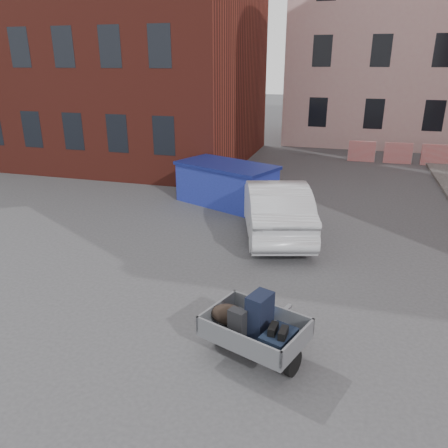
% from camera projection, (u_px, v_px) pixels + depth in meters
% --- Properties ---
extents(ground, '(120.00, 120.00, 0.00)m').
position_uv_depth(ground, '(237.00, 305.00, 8.96)').
color(ground, '#38383A').
rests_on(ground, ground).
extents(building_brick, '(12.00, 10.00, 14.00)m').
position_uv_depth(building_brick, '(123.00, 9.00, 20.54)').
color(building_brick, '#591E16').
rests_on(building_brick, ground).
extents(building_pink, '(16.00, 8.00, 14.00)m').
position_uv_depth(building_pink, '(438.00, 18.00, 24.73)').
color(building_pink, '#CE9F9E').
rests_on(building_pink, ground).
extents(far_building, '(6.00, 6.00, 8.00)m').
position_uv_depth(far_building, '(52.00, 71.00, 32.56)').
color(far_building, maroon).
rests_on(far_building, ground).
extents(barriers, '(4.70, 0.18, 1.00)m').
position_uv_depth(barriers, '(398.00, 153.00, 21.19)').
color(barriers, red).
rests_on(barriers, ground).
extents(trailer, '(1.88, 1.98, 1.20)m').
position_uv_depth(trailer, '(254.00, 327.00, 7.17)').
color(trailer, black).
rests_on(trailer, ground).
extents(dumpster, '(3.79, 2.91, 1.42)m').
position_uv_depth(dumpster, '(226.00, 184.00, 15.10)').
color(dumpster, '#1F2C97').
rests_on(dumpster, ground).
extents(silver_car, '(2.96, 5.02, 1.56)m').
position_uv_depth(silver_car, '(275.00, 206.00, 12.54)').
color(silver_car, '#B7B9BF').
rests_on(silver_car, ground).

